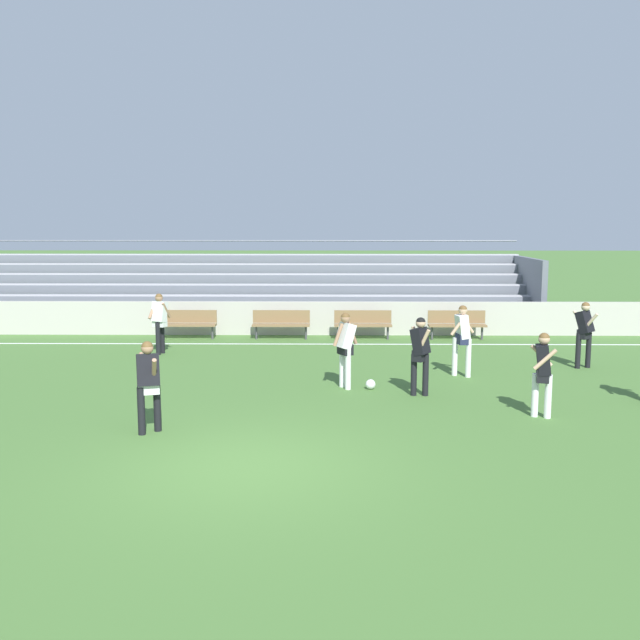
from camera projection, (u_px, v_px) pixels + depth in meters
name	position (u px, v px, depth m)	size (l,w,h in m)	color
ground_plane	(247.00, 466.00, 10.54)	(160.00, 160.00, 0.00)	#477033
field_line_sideline	(288.00, 344.00, 21.08)	(44.00, 0.12, 0.01)	white
sideline_wall	(291.00, 318.00, 22.74)	(48.00, 0.16, 1.09)	#BCB7AD
bleacher_stand	(210.00, 287.00, 25.66)	(23.51, 4.22, 2.95)	#B2B2B7
bench_near_bin	(281.00, 322.00, 21.93)	(1.80, 0.40, 0.90)	olive
bench_centre_sideline	(457.00, 322.00, 21.87)	(1.80, 0.40, 0.90)	olive
bench_far_left	(188.00, 322.00, 21.97)	(1.80, 0.40, 0.90)	olive
bench_far_right	(363.00, 322.00, 21.90)	(1.80, 0.40, 0.90)	olive
player_white_on_ball	(345.00, 343.00, 15.36)	(0.58, 0.51, 1.69)	white
player_dark_wide_right	(420.00, 349.00, 14.71)	(0.49, 0.60, 1.68)	black
player_dark_dropping_back	(584.00, 329.00, 17.50)	(0.54, 0.71, 1.68)	black
player_white_overlapping	(462.00, 334.00, 16.55)	(0.65, 0.45, 1.71)	white
player_dark_challenging	(543.00, 368.00, 13.06)	(0.47, 0.55, 1.62)	white
player_white_wide_left	(160.00, 318.00, 19.36)	(0.60, 0.44, 1.70)	black
player_dark_deep_cover	(148.00, 379.00, 12.09)	(0.48, 0.68, 1.63)	black
soccer_ball	(371.00, 384.00, 15.38)	(0.22, 0.22, 0.22)	white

